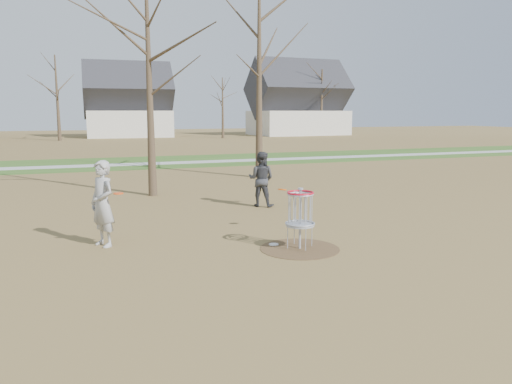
{
  "coord_description": "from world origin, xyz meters",
  "views": [
    {
      "loc": [
        -4.67,
        -9.89,
        3.05
      ],
      "look_at": [
        -0.5,
        1.5,
        1.1
      ],
      "focal_mm": 35.0,
      "sensor_mm": 36.0,
      "label": 1
    }
  ],
  "objects_px": {
    "player_standing": "(103,204)",
    "disc_golf_basket": "(300,209)",
    "disc_grounded": "(274,244)",
    "player_throwing": "(261,179)"
  },
  "relations": [
    {
      "from": "disc_grounded",
      "to": "player_standing",
      "type": "bearing_deg",
      "value": 160.72
    },
    {
      "from": "player_standing",
      "to": "player_throwing",
      "type": "height_order",
      "value": "player_standing"
    },
    {
      "from": "player_throwing",
      "to": "disc_golf_basket",
      "type": "bearing_deg",
      "value": 115.5
    },
    {
      "from": "player_standing",
      "to": "disc_golf_basket",
      "type": "height_order",
      "value": "player_standing"
    },
    {
      "from": "player_standing",
      "to": "player_throwing",
      "type": "xyz_separation_m",
      "value": [
        5.12,
        3.35,
        -0.09
      ]
    },
    {
      "from": "player_standing",
      "to": "disc_golf_basket",
      "type": "relative_size",
      "value": 1.46
    },
    {
      "from": "player_standing",
      "to": "player_throwing",
      "type": "distance_m",
      "value": 6.12
    },
    {
      "from": "player_standing",
      "to": "disc_grounded",
      "type": "bearing_deg",
      "value": 41.23
    },
    {
      "from": "player_standing",
      "to": "disc_grounded",
      "type": "distance_m",
      "value": 4.02
    },
    {
      "from": "player_throwing",
      "to": "disc_golf_basket",
      "type": "relative_size",
      "value": 1.33
    }
  ]
}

